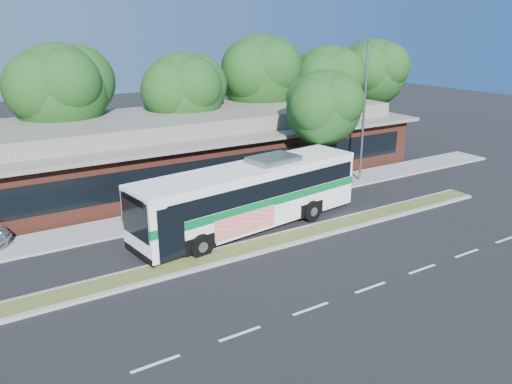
% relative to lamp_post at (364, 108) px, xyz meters
% --- Properties ---
extents(ground, '(120.00, 120.00, 0.00)m').
position_rel_lamp_post_xyz_m(ground, '(-9.56, -6.00, -4.90)').
color(ground, black).
rests_on(ground, ground).
extents(median_strip, '(26.00, 1.10, 0.15)m').
position_rel_lamp_post_xyz_m(median_strip, '(-9.56, -5.40, -4.83)').
color(median_strip, '#575E27').
rests_on(median_strip, ground).
extents(sidewalk, '(44.00, 2.60, 0.12)m').
position_rel_lamp_post_xyz_m(sidewalk, '(-9.56, 0.40, -4.84)').
color(sidewalk, gray).
rests_on(sidewalk, ground).
extents(plaza_building, '(33.20, 11.20, 4.45)m').
position_rel_lamp_post_xyz_m(plaza_building, '(-9.56, 6.99, -2.77)').
color(plaza_building, '#5D291D').
rests_on(plaza_building, ground).
extents(lamp_post, '(0.93, 0.18, 9.07)m').
position_rel_lamp_post_xyz_m(lamp_post, '(0.00, 0.00, 0.00)').
color(lamp_post, slate).
rests_on(lamp_post, ground).
extents(tree_bg_b, '(6.69, 6.00, 9.00)m').
position_rel_lamp_post_xyz_m(tree_bg_b, '(-16.13, 10.14, 1.24)').
color(tree_bg_b, black).
rests_on(tree_bg_b, ground).
extents(tree_bg_c, '(6.24, 5.60, 8.26)m').
position_rel_lamp_post_xyz_m(tree_bg_c, '(-8.16, 9.13, 0.69)').
color(tree_bg_c, black).
rests_on(tree_bg_c, ground).
extents(tree_bg_d, '(6.91, 6.20, 9.37)m').
position_rel_lamp_post_xyz_m(tree_bg_d, '(-1.12, 10.15, 1.52)').
color(tree_bg_d, black).
rests_on(tree_bg_d, ground).
extents(tree_bg_e, '(6.47, 5.80, 8.50)m').
position_rel_lamp_post_xyz_m(tree_bg_e, '(4.85, 9.14, 0.84)').
color(tree_bg_e, black).
rests_on(tree_bg_e, ground).
extents(tree_bg_f, '(6.69, 6.00, 8.92)m').
position_rel_lamp_post_xyz_m(tree_bg_f, '(10.87, 10.14, 1.16)').
color(tree_bg_f, black).
rests_on(tree_bg_f, ground).
extents(transit_bus, '(12.88, 4.42, 3.55)m').
position_rel_lamp_post_xyz_m(transit_bus, '(-10.40, -3.16, -2.93)').
color(transit_bus, white).
rests_on(transit_bus, ground).
extents(sidewalk_tree, '(5.04, 4.52, 7.50)m').
position_rel_lamp_post_xyz_m(sidewalk_tree, '(-3.24, -0.20, 0.44)').
color(sidewalk_tree, black).
rests_on(sidewalk_tree, ground).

